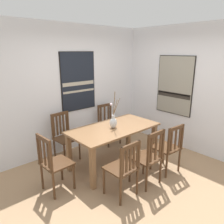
{
  "coord_description": "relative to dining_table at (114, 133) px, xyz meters",
  "views": [
    {
      "loc": [
        -2.45,
        -2.17,
        2.16
      ],
      "look_at": [
        0.11,
        0.7,
        1.05
      ],
      "focal_mm": 34.4,
      "sensor_mm": 36.0,
      "label": 1
    }
  ],
  "objects": [
    {
      "name": "ground_plane",
      "position": [
        -0.1,
        -0.64,
        -0.67
      ],
      "size": [
        6.4,
        6.4,
        0.03
      ],
      "primitive_type": "cube",
      "color": "#A37F5B"
    },
    {
      "name": "wall_back",
      "position": [
        -0.1,
        1.22,
        0.7
      ],
      "size": [
        6.4,
        0.12,
        2.7
      ],
      "primitive_type": "cube",
      "color": "silver",
      "rests_on": "ground_plane"
    },
    {
      "name": "wall_side",
      "position": [
        1.76,
        -0.64,
        0.7
      ],
      "size": [
        0.12,
        6.4,
        2.7
      ],
      "primitive_type": "cube",
      "color": "silver",
      "rests_on": "ground_plane"
    },
    {
      "name": "dining_table",
      "position": [
        0.0,
        0.0,
        0.0
      ],
      "size": [
        1.71,
        0.88,
        0.77
      ],
      "color": "#8E6642",
      "rests_on": "ground_plane"
    },
    {
      "name": "centerpiece_vase",
      "position": [
        -0.03,
        -0.02,
        0.25
      ],
      "size": [
        0.21,
        0.2,
        0.7
      ],
      "color": "silver",
      "rests_on": "dining_table"
    },
    {
      "name": "chair_0",
      "position": [
        0.55,
        -0.86,
        -0.17
      ],
      "size": [
        0.45,
        0.45,
        0.93
      ],
      "color": "#4C301C",
      "rests_on": "ground_plane"
    },
    {
      "name": "chair_1",
      "position": [
        -0.55,
        -0.82,
        -0.16
      ],
      "size": [
        0.43,
        0.43,
        0.91
      ],
      "color": "#4C301C",
      "rests_on": "ground_plane"
    },
    {
      "name": "chair_2",
      "position": [
        -0.59,
        0.83,
        -0.14
      ],
      "size": [
        0.45,
        0.45,
        0.97
      ],
      "color": "#4C301C",
      "rests_on": "ground_plane"
    },
    {
      "name": "chair_3",
      "position": [
        -0.02,
        -0.86,
        -0.15
      ],
      "size": [
        0.42,
        0.42,
        0.97
      ],
      "color": "#4C301C",
      "rests_on": "ground_plane"
    },
    {
      "name": "chair_4",
      "position": [
        0.6,
        0.87,
        -0.17
      ],
      "size": [
        0.44,
        0.44,
        0.93
      ],
      "color": "#4C301C",
      "rests_on": "ground_plane"
    },
    {
      "name": "chair_5",
      "position": [
        -1.26,
        -0.0,
        -0.16
      ],
      "size": [
        0.44,
        0.44,
        0.96
      ],
      "color": "#4C301C",
      "rests_on": "ground_plane"
    },
    {
      "name": "painting_on_back_wall",
      "position": [
        -0.01,
        1.15,
        0.86
      ],
      "size": [
        0.85,
        0.05,
        1.26
      ],
      "color": "black"
    },
    {
      "name": "painting_on_side_wall",
      "position": [
        1.69,
        -0.17,
        0.75
      ],
      "size": [
        0.05,
        0.89,
        1.31
      ],
      "color": "black"
    }
  ]
}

